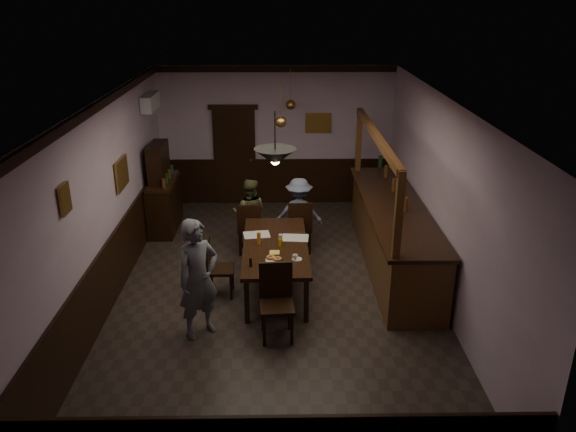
{
  "coord_description": "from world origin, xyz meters",
  "views": [
    {
      "loc": [
        0.07,
        -7.83,
        4.44
      ],
      "look_at": [
        0.2,
        0.29,
        1.15
      ],
      "focal_mm": 35.0,
      "sensor_mm": 36.0,
      "label": 1
    }
  ],
  "objects_px": {
    "person_seated_left": "(250,214)",
    "pendant_brass_mid": "(281,122)",
    "chair_far_right": "(300,225)",
    "pendant_brass_far": "(291,105)",
    "chair_far_left": "(249,226)",
    "chair_side": "(215,265)",
    "person_standing": "(198,279)",
    "chair_near": "(276,298)",
    "soda_can": "(281,243)",
    "sideboard": "(163,196)",
    "bar_counter": "(393,233)",
    "coffee_cup": "(295,257)",
    "dining_table": "(275,248)",
    "person_seated_right": "(299,213)",
    "pendant_iron": "(275,157)"
  },
  "relations": [
    {
      "from": "chair_far_right",
      "to": "chair_near",
      "type": "height_order",
      "value": "chair_near"
    },
    {
      "from": "coffee_cup",
      "to": "pendant_brass_far",
      "type": "distance_m",
      "value": 4.11
    },
    {
      "from": "pendant_iron",
      "to": "coffee_cup",
      "type": "bearing_deg",
      "value": 43.25
    },
    {
      "from": "chair_near",
      "to": "pendant_brass_far",
      "type": "distance_m",
      "value": 4.92
    },
    {
      "from": "chair_near",
      "to": "pendant_brass_mid",
      "type": "distance_m",
      "value": 3.51
    },
    {
      "from": "chair_near",
      "to": "chair_side",
      "type": "xyz_separation_m",
      "value": [
        -0.94,
        1.1,
        -0.06
      ]
    },
    {
      "from": "chair_far_right",
      "to": "sideboard",
      "type": "distance_m",
      "value": 2.88
    },
    {
      "from": "soda_can",
      "to": "sideboard",
      "type": "xyz_separation_m",
      "value": [
        -2.29,
        2.48,
        -0.12
      ]
    },
    {
      "from": "person_seated_right",
      "to": "coffee_cup",
      "type": "relative_size",
      "value": 16.47
    },
    {
      "from": "sideboard",
      "to": "pendant_brass_mid",
      "type": "relative_size",
      "value": 2.14
    },
    {
      "from": "chair_side",
      "to": "pendant_brass_far",
      "type": "distance_m",
      "value": 4.12
    },
    {
      "from": "chair_far_left",
      "to": "chair_far_right",
      "type": "xyz_separation_m",
      "value": [
        0.9,
        0.01,
        0.02
      ]
    },
    {
      "from": "chair_near",
      "to": "person_standing",
      "type": "height_order",
      "value": "person_standing"
    },
    {
      "from": "chair_far_left",
      "to": "soda_can",
      "type": "height_order",
      "value": "chair_far_left"
    },
    {
      "from": "coffee_cup",
      "to": "chair_side",
      "type": "bearing_deg",
      "value": 164.13
    },
    {
      "from": "bar_counter",
      "to": "pendant_brass_mid",
      "type": "height_order",
      "value": "pendant_brass_mid"
    },
    {
      "from": "person_standing",
      "to": "person_seated_right",
      "type": "height_order",
      "value": "person_standing"
    },
    {
      "from": "coffee_cup",
      "to": "pendant_brass_far",
      "type": "height_order",
      "value": "pendant_brass_far"
    },
    {
      "from": "coffee_cup",
      "to": "dining_table",
      "type": "bearing_deg",
      "value": 117.59
    },
    {
      "from": "soda_can",
      "to": "pendant_iron",
      "type": "distance_m",
      "value": 1.75
    },
    {
      "from": "chair_far_right",
      "to": "chair_near",
      "type": "bearing_deg",
      "value": 78.97
    },
    {
      "from": "chair_side",
      "to": "soda_can",
      "type": "relative_size",
      "value": 7.81
    },
    {
      "from": "dining_table",
      "to": "chair_far_right",
      "type": "bearing_deg",
      "value": 71.48
    },
    {
      "from": "chair_near",
      "to": "soda_can",
      "type": "xyz_separation_m",
      "value": [
        0.06,
        1.26,
        0.24
      ]
    },
    {
      "from": "bar_counter",
      "to": "pendant_brass_mid",
      "type": "relative_size",
      "value": 5.15
    },
    {
      "from": "dining_table",
      "to": "chair_far_left",
      "type": "bearing_deg",
      "value": 110.57
    },
    {
      "from": "chair_far_right",
      "to": "coffee_cup",
      "type": "xyz_separation_m",
      "value": [
        -0.13,
        -1.81,
        0.25
      ]
    },
    {
      "from": "dining_table",
      "to": "person_standing",
      "type": "height_order",
      "value": "person_standing"
    },
    {
      "from": "bar_counter",
      "to": "person_standing",
      "type": "bearing_deg",
      "value": -145.99
    },
    {
      "from": "chair_far_right",
      "to": "pendant_brass_far",
      "type": "distance_m",
      "value": 2.67
    },
    {
      "from": "dining_table",
      "to": "sideboard",
      "type": "distance_m",
      "value": 3.28
    },
    {
      "from": "person_seated_left",
      "to": "pendant_brass_mid",
      "type": "bearing_deg",
      "value": -156.11
    },
    {
      "from": "chair_far_right",
      "to": "person_seated_right",
      "type": "relative_size",
      "value": 0.76
    },
    {
      "from": "chair_near",
      "to": "person_seated_left",
      "type": "distance_m",
      "value": 2.9
    },
    {
      "from": "person_standing",
      "to": "person_seated_left",
      "type": "relative_size",
      "value": 1.29
    },
    {
      "from": "chair_far_right",
      "to": "person_standing",
      "type": "height_order",
      "value": "person_standing"
    },
    {
      "from": "coffee_cup",
      "to": "chair_far_left",
      "type": "bearing_deg",
      "value": 112.02
    },
    {
      "from": "person_seated_right",
      "to": "soda_can",
      "type": "distance_m",
      "value": 1.65
    },
    {
      "from": "chair_far_left",
      "to": "chair_side",
      "type": "bearing_deg",
      "value": 71.77
    },
    {
      "from": "dining_table",
      "to": "chair_side",
      "type": "relative_size",
      "value": 2.37
    },
    {
      "from": "chair_far_right",
      "to": "person_standing",
      "type": "bearing_deg",
      "value": 58.17
    },
    {
      "from": "person_seated_left",
      "to": "person_seated_right",
      "type": "bearing_deg",
      "value": -174.63
    },
    {
      "from": "coffee_cup",
      "to": "bar_counter",
      "type": "xyz_separation_m",
      "value": [
        1.7,
        1.31,
        -0.21
      ]
    },
    {
      "from": "pendant_iron",
      "to": "dining_table",
      "type": "bearing_deg",
      "value": 91.08
    },
    {
      "from": "pendant_brass_mid",
      "to": "person_standing",
      "type": "bearing_deg",
      "value": -110.49
    },
    {
      "from": "person_seated_right",
      "to": "pendant_iron",
      "type": "distance_m",
      "value": 2.96
    },
    {
      "from": "coffee_cup",
      "to": "soda_can",
      "type": "height_order",
      "value": "soda_can"
    },
    {
      "from": "sideboard",
      "to": "pendant_brass_mid",
      "type": "height_order",
      "value": "pendant_brass_mid"
    },
    {
      "from": "chair_far_left",
      "to": "pendant_brass_far",
      "type": "xyz_separation_m",
      "value": [
        0.77,
        2.03,
        1.77
      ]
    },
    {
      "from": "chair_side",
      "to": "person_standing",
      "type": "xyz_separation_m",
      "value": [
        -0.1,
        -1.05,
        0.33
      ]
    }
  ]
}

